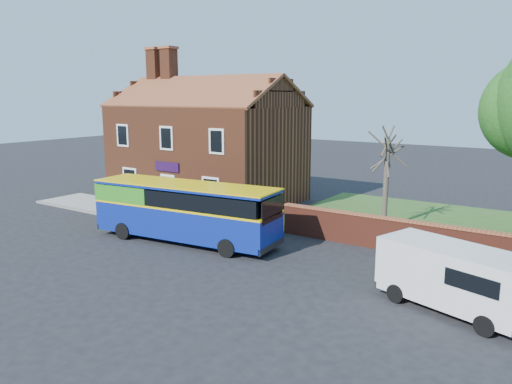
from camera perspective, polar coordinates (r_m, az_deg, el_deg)
The scene contains 7 objects.
ground at distance 22.71m, azimuth -10.18°, elevation -7.75°, with size 120.00×120.00×0.00m, color black.
pavement at distance 31.39m, azimuth -12.12°, elevation -2.47°, with size 18.00×3.50×0.12m, color gray.
kerb at distance 30.23m, azimuth -14.50°, elevation -3.07°, with size 18.00×0.15×0.14m, color slate.
shop_building at distance 35.00m, azimuth -5.59°, elevation 4.67°, with size 12.30×8.13×10.50m.
bus at distance 25.20m, azimuth -8.66°, elevation -1.86°, with size 9.90×3.43×2.96m.
van_near at distance 18.32m, azimuth 21.82°, elevation -8.88°, with size 5.44×3.47×2.23m.
bare_tree at distance 28.01m, azimuth 14.65°, elevation 1.43°, with size 2.01×2.40×5.37m.
Camera 1 is at (15.10, -15.35, 7.22)m, focal length 35.00 mm.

